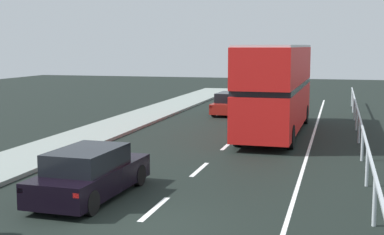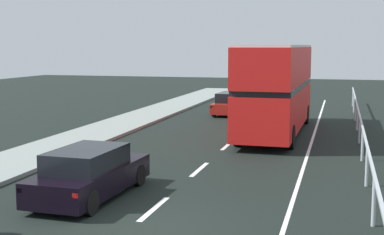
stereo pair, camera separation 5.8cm
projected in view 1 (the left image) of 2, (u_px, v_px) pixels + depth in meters
ground_plane at (136, 227)px, 12.98m from camera, size 74.74×120.00×0.10m
lane_paint_markings at (270, 157)px, 20.84m from camera, size 3.56×46.00×0.01m
bridge_side_railing at (363, 135)px, 20.07m from camera, size 0.10×42.00×1.20m
double_decker_bus_red at (276, 87)px, 26.17m from camera, size 2.63×10.80×4.25m
hatchback_car_near at (90, 174)px, 15.25m from camera, size 1.92×4.55×1.41m
sedan_car_ahead at (232, 104)px, 33.81m from camera, size 1.95×4.20×1.37m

